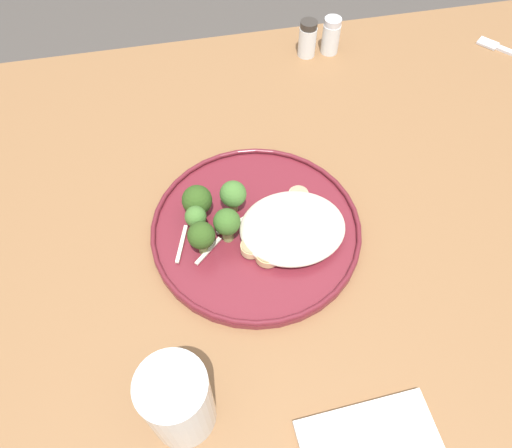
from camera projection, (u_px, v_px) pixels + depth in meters
ground at (269, 401)px, 1.28m from camera, size 6.00×6.00×0.00m
wooden_dining_table at (279, 283)px, 0.73m from camera, size 1.40×1.00×0.74m
dinner_plate at (256, 229)px, 0.68m from camera, size 0.29×0.29×0.02m
noodle_bed at (293, 228)px, 0.66m from camera, size 0.14×0.12×0.03m
seared_scallop_half_hidden at (298, 233)px, 0.66m from camera, size 0.02×0.02×0.02m
seared_scallop_tiny_bay at (268, 255)px, 0.64m from camera, size 0.03×0.03×0.01m
seared_scallop_on_noodles at (278, 235)px, 0.66m from camera, size 0.04×0.04×0.01m
seared_scallop_center_golden at (296, 219)px, 0.67m from camera, size 0.03×0.03×0.01m
seared_scallop_right_edge at (251, 248)px, 0.65m from camera, size 0.03×0.03×0.01m
seared_scallop_rear_pale at (298, 195)px, 0.70m from camera, size 0.03×0.03×0.01m
broccoli_floret_beside_noodles at (197, 200)px, 0.67m from camera, size 0.04×0.04×0.05m
broccoli_floret_rear_charred at (233, 194)px, 0.67m from camera, size 0.04×0.04×0.05m
broccoli_floret_front_edge at (227, 223)px, 0.64m from camera, size 0.04×0.04×0.06m
broccoli_floret_near_rim at (201, 236)px, 0.63m from camera, size 0.04×0.04×0.06m
broccoli_floret_left_leaning at (196, 219)px, 0.65m from camera, size 0.03×0.03×0.05m
onion_sliver_curled_piece at (182, 244)px, 0.66m from camera, size 0.02×0.06×0.00m
onion_sliver_short_strip at (234, 224)px, 0.68m from camera, size 0.05×0.03×0.00m
onion_sliver_long_sliver at (208, 251)px, 0.65m from camera, size 0.04×0.04×0.00m
water_glass at (179, 403)px, 0.51m from camera, size 0.07×0.07×0.11m
folded_napkin at (371, 447)px, 0.53m from camera, size 0.15×0.10×0.01m
salt_shaker at (331, 36)px, 0.89m from camera, size 0.03×0.03×0.07m
pepper_shaker at (307, 39)px, 0.88m from camera, size 0.03×0.03×0.07m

